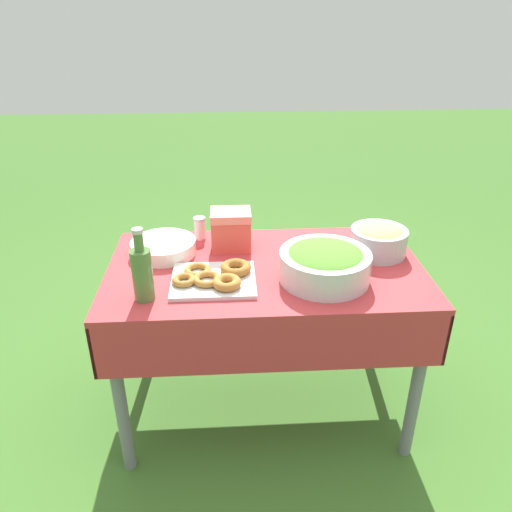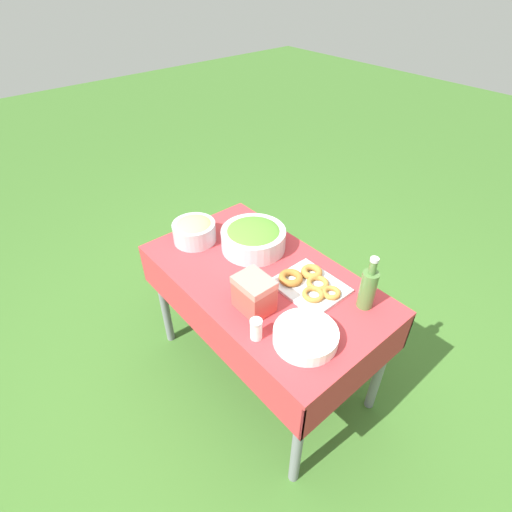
# 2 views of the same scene
# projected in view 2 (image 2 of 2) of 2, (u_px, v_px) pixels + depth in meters

# --- Properties ---
(ground_plane) EXTENTS (14.00, 14.00, 0.00)m
(ground_plane) POSITION_uv_depth(u_px,v_px,m) (262.00, 369.00, 2.47)
(ground_plane) COLOR #3D6B28
(picnic_table) EXTENTS (1.28, 0.73, 0.76)m
(picnic_table) POSITION_uv_depth(u_px,v_px,m) (263.00, 293.00, 2.07)
(picnic_table) COLOR #B73338
(picnic_table) RESTS_ON ground_plane
(salad_bowl) EXTENTS (0.35, 0.35, 0.13)m
(salad_bowl) POSITION_uv_depth(u_px,v_px,m) (253.00, 237.00, 2.15)
(salad_bowl) COLOR silver
(salad_bowl) RESTS_ON picnic_table
(pasta_bowl) EXTENTS (0.24, 0.24, 0.13)m
(pasta_bowl) POSITION_uv_depth(u_px,v_px,m) (194.00, 230.00, 2.21)
(pasta_bowl) COLOR #B2B7BC
(pasta_bowl) RESTS_ON picnic_table
(donut_platter) EXTENTS (0.33, 0.27, 0.05)m
(donut_platter) POSITION_uv_depth(u_px,v_px,m) (309.00, 284.00, 1.93)
(donut_platter) COLOR silver
(donut_platter) RESTS_ON picnic_table
(plate_stack) EXTENTS (0.27, 0.27, 0.06)m
(plate_stack) POSITION_uv_depth(u_px,v_px,m) (306.00, 336.00, 1.66)
(plate_stack) COLOR white
(plate_stack) RESTS_ON picnic_table
(olive_oil_bottle) EXTENTS (0.07, 0.07, 0.28)m
(olive_oil_bottle) POSITION_uv_depth(u_px,v_px,m) (368.00, 288.00, 1.78)
(olive_oil_bottle) COLOR #4C7238
(olive_oil_bottle) RESTS_ON picnic_table
(cooler_box) EXTENTS (0.17, 0.14, 0.17)m
(cooler_box) POSITION_uv_depth(u_px,v_px,m) (254.00, 294.00, 1.78)
(cooler_box) COLOR #E04C42
(cooler_box) RESTS_ON picnic_table
(salt_shaker) EXTENTS (0.05, 0.05, 0.10)m
(salt_shaker) POSITION_uv_depth(u_px,v_px,m) (256.00, 329.00, 1.66)
(salt_shaker) COLOR white
(salt_shaker) RESTS_ON picnic_table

